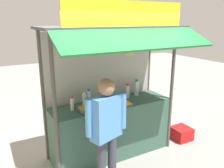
{
  "coord_description": "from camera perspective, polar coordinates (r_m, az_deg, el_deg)",
  "views": [
    {
      "loc": [
        -1.83,
        -3.31,
        2.39
      ],
      "look_at": [
        0.0,
        0.0,
        1.34
      ],
      "focal_mm": 37.07,
      "sensor_mm": 36.0,
      "label": 1
    }
  ],
  "objects": [
    {
      "name": "banana_bunch_leftmost",
      "position": [
        4.01,
        14.46,
        9.28
      ],
      "size": [
        0.11,
        0.1,
        0.27
      ],
      "color": "#332D23"
    },
    {
      "name": "banana_bunch_inner_right",
      "position": [
        3.15,
        -7.22,
        8.07
      ],
      "size": [
        0.11,
        0.1,
        0.26
      ],
      "color": "#332D23"
    },
    {
      "name": "plastic_crate",
      "position": [
        5.08,
        16.71,
        -11.58
      ],
      "size": [
        0.37,
        0.37,
        0.25
      ],
      "primitive_type": "cube",
      "rotation": [
        0.0,
        0.0,
        -0.02
      ],
      "color": "red",
      "rests_on": "ground"
    },
    {
      "name": "water_bottle_mid_left",
      "position": [
        3.9,
        -6.81,
        -3.92
      ],
      "size": [
        0.07,
        0.07,
        0.24
      ],
      "color": "silver",
      "rests_on": "stall_counter"
    },
    {
      "name": "water_bottle_right",
      "position": [
        4.29,
        3.83,
        -1.8
      ],
      "size": [
        0.08,
        0.08,
        0.27
      ],
      "color": "silver",
      "rests_on": "stall_counter"
    },
    {
      "name": "stall_counter",
      "position": [
        4.24,
        -0.0,
        -11.04
      ],
      "size": [
        2.15,
        0.61,
        0.99
      ],
      "primitive_type": "cube",
      "color": "#385B4C",
      "rests_on": "ground"
    },
    {
      "name": "banana_bunch_inner_left",
      "position": [
        3.5,
        4.42,
        8.34
      ],
      "size": [
        0.12,
        0.12,
        0.3
      ],
      "color": "#332D23"
    },
    {
      "name": "water_bottle_back_right",
      "position": [
        4.0,
        -5.74,
        -3.16
      ],
      "size": [
        0.07,
        0.07,
        0.27
      ],
      "color": "silver",
      "rests_on": "stall_counter"
    },
    {
      "name": "banana_bunch_rightmost",
      "position": [
        3.25,
        -3.39,
        7.98
      ],
      "size": [
        0.09,
        0.09,
        0.27
      ],
      "color": "#332D23"
    },
    {
      "name": "water_bottle_rear_center",
      "position": [
        4.45,
        6.01,
        -0.94
      ],
      "size": [
        0.09,
        0.09,
        0.31
      ],
      "color": "silver",
      "rests_on": "stall_counter"
    },
    {
      "name": "water_bottle_far_right",
      "position": [
        3.77,
        -9.78,
        -4.8
      ],
      "size": [
        0.06,
        0.06,
        0.23
      ],
      "color": "silver",
      "rests_on": "stall_counter"
    },
    {
      "name": "ground_plane",
      "position": [
        4.48,
        -0.0,
        -16.68
      ],
      "size": [
        20.0,
        20.0,
        0.0
      ],
      "primitive_type": "plane",
      "color": "gray"
    },
    {
      "name": "vendor_person",
      "position": [
        3.26,
        -1.38,
        -9.92
      ],
      "size": [
        0.62,
        0.34,
        1.65
      ],
      "rotation": [
        0.0,
        0.0,
        0.32
      ],
      "color": "#383842",
      "rests_on": "ground"
    },
    {
      "name": "stall_structure",
      "position": [
        3.94,
        -0.54,
        3.77
      ],
      "size": [
        2.35,
        1.44,
        2.65
      ],
      "color": "#4C4742",
      "rests_on": "ground"
    },
    {
      "name": "magazine_stack_front_left",
      "position": [
        3.7,
        -6.33,
        -6.28
      ],
      "size": [
        0.26,
        0.27,
        0.07
      ],
      "color": "black",
      "rests_on": "stall_counter"
    },
    {
      "name": "magazine_stack_back_left",
      "position": [
        3.98,
        3.15,
        -4.84
      ],
      "size": [
        0.21,
        0.24,
        0.04
      ],
      "color": "yellow",
      "rests_on": "stall_counter"
    },
    {
      "name": "water_bottle_front_right",
      "position": [
        4.04,
        0.08,
        -2.87
      ],
      "size": [
        0.08,
        0.08,
        0.27
      ],
      "color": "silver",
      "rests_on": "stall_counter"
    }
  ]
}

